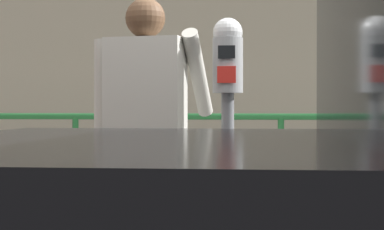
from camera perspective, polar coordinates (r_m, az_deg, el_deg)
name	(u,v)px	position (r m, az deg, el deg)	size (l,w,h in m)	color
parking_meter	(228,98)	(3.45, 3.25, 1.58)	(0.17, 0.18, 1.56)	slate
pedestrian_at_meter	(146,126)	(3.55, -4.20, -1.04)	(0.66, 0.52, 1.68)	black
background_railing	(281,144)	(6.00, 8.05, -2.61)	(24.06, 0.06, 1.01)	#1E602D
backdrop_wall	(278,75)	(8.34, 7.76, 3.64)	(32.00, 0.50, 3.30)	#ADA38E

